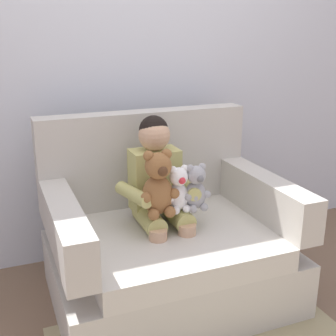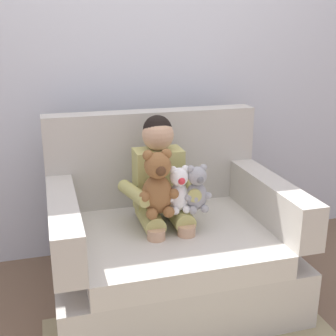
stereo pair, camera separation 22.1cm
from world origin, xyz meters
name	(u,v)px [view 1 (the left image)]	position (x,y,z in m)	size (l,w,h in m)	color
ground_plane	(169,297)	(0.00, 0.00, 0.00)	(8.00, 8.00, 0.00)	brown
back_wall	(126,53)	(0.00, 0.73, 1.30)	(6.00, 0.10, 2.60)	silver
armchair	(166,243)	(0.00, 0.05, 0.31)	(1.25, 0.95, 0.99)	#BCB7AD
seated_child	(159,186)	(-0.03, 0.08, 0.64)	(0.45, 0.39, 0.82)	tan
plush_grey	(196,189)	(0.12, -0.06, 0.66)	(0.15, 0.12, 0.25)	#9E9EA3
plush_white	(178,190)	(0.03, -0.05, 0.66)	(0.15, 0.12, 0.25)	white
plush_brown	(158,185)	(-0.08, -0.06, 0.70)	(0.20, 0.17, 0.34)	brown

